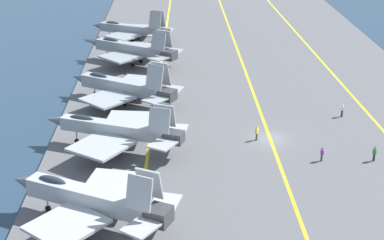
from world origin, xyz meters
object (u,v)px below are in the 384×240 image
(parked_jet_third, at_px, (116,129))
(crew_yellow_vest, at_px, (257,133))
(crew_white_vest, at_px, (342,110))
(crew_green_vest, at_px, (374,153))
(parked_jet_sixth, at_px, (132,29))
(crew_purple_vest, at_px, (322,154))
(parked_jet_fourth, at_px, (124,86))
(parked_jet_fifth, at_px, (132,49))
(parked_jet_second, at_px, (91,198))

(parked_jet_third, relative_size, crew_yellow_vest, 9.53)
(parked_jet_third, bearing_deg, crew_yellow_vest, -82.81)
(crew_white_vest, xyz_separation_m, crew_green_vest, (-12.78, -0.15, -0.01))
(parked_jet_sixth, height_order, crew_purple_vest, parked_jet_sixth)
(parked_jet_sixth, bearing_deg, parked_jet_fourth, -178.42)
(crew_white_vest, bearing_deg, crew_yellow_vest, 119.68)
(crew_white_vest, bearing_deg, parked_jet_fourth, 77.74)
(parked_jet_third, relative_size, crew_purple_vest, 10.31)
(parked_jet_fourth, relative_size, crew_yellow_vest, 9.22)
(parked_jet_fifth, relative_size, parked_jet_sixth, 1.05)
(parked_jet_third, xyz_separation_m, crew_yellow_vest, (2.07, -16.44, -1.58))
(parked_jet_sixth, bearing_deg, parked_jet_second, -179.75)
(crew_purple_vest, bearing_deg, crew_yellow_vest, 48.78)
(crew_purple_vest, distance_m, crew_yellow_vest, 8.63)
(parked_jet_fifth, distance_m, crew_purple_vest, 43.28)
(crew_white_vest, relative_size, crew_yellow_vest, 0.99)
(crew_purple_vest, xyz_separation_m, crew_green_vest, (-0.17, -5.81, 0.05))
(crew_yellow_vest, bearing_deg, crew_purple_vest, -131.22)
(parked_jet_third, distance_m, parked_jet_fourth, 15.29)
(parked_jet_third, relative_size, parked_jet_fourth, 1.03)
(parked_jet_second, height_order, parked_jet_third, parked_jet_second)
(parked_jet_fourth, bearing_deg, crew_yellow_vest, -128.22)
(crew_yellow_vest, bearing_deg, crew_green_vest, -115.47)
(crew_purple_vest, bearing_deg, parked_jet_second, 116.33)
(parked_jet_fifth, xyz_separation_m, crew_green_vest, (-36.66, -29.02, -1.67))
(parked_jet_third, distance_m, parked_jet_fifth, 32.88)
(parked_jet_third, bearing_deg, parked_jet_sixth, 1.47)
(parked_jet_second, height_order, crew_white_vest, parked_jet_second)
(parked_jet_fourth, xyz_separation_m, parked_jet_fifth, (17.60, -0.05, 0.34))
(crew_white_vest, xyz_separation_m, crew_yellow_vest, (-6.92, 12.15, 0.01))
(parked_jet_third, distance_m, crew_yellow_vest, 16.64)
(parked_jet_second, relative_size, crew_green_vest, 9.38)
(parked_jet_second, bearing_deg, crew_purple_vest, -63.67)
(parked_jet_third, height_order, parked_jet_sixth, parked_jet_sixth)
(parked_jet_fourth, bearing_deg, crew_white_vest, -102.26)
(parked_jet_second, height_order, crew_purple_vest, parked_jet_second)
(parked_jet_third, xyz_separation_m, crew_purple_vest, (-3.61, -22.93, -1.66))
(crew_yellow_vest, distance_m, crew_green_vest, 13.62)
(parked_jet_sixth, relative_size, crew_purple_vest, 9.74)
(crew_white_vest, height_order, crew_yellow_vest, crew_yellow_vest)
(parked_jet_third, relative_size, crew_green_vest, 9.74)
(parked_jet_second, bearing_deg, crew_green_vest, -68.58)
(parked_jet_fifth, xyz_separation_m, parked_jet_sixth, (14.71, 0.94, -0.41))
(parked_jet_second, bearing_deg, crew_yellow_vest, -44.81)
(parked_jet_second, xyz_separation_m, crew_white_vest, (24.42, -29.53, -1.63))
(crew_white_vest, bearing_deg, parked_jet_second, 129.59)
(parked_jet_second, relative_size, crew_white_vest, 9.27)
(parked_jet_fourth, relative_size, parked_jet_sixth, 1.02)
(parked_jet_second, relative_size, parked_jet_fourth, 1.00)
(parked_jet_fifth, distance_m, parked_jet_sixth, 14.74)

